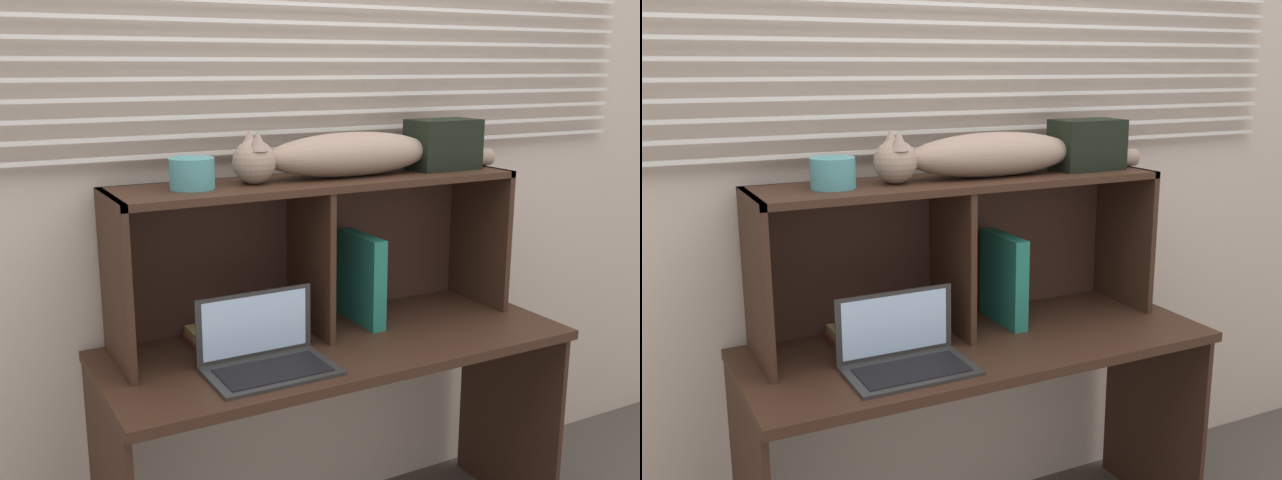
# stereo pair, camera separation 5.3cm
# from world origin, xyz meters

# --- Properties ---
(back_panel_with_blinds) EXTENTS (4.40, 0.08, 2.50)m
(back_panel_with_blinds) POSITION_xyz_m (0.00, 0.55, 1.26)
(back_panel_with_blinds) COLOR beige
(back_panel_with_blinds) RESTS_ON ground
(desk) EXTENTS (1.44, 0.57, 0.75)m
(desk) POSITION_xyz_m (0.00, 0.23, 0.60)
(desk) COLOR #352117
(desk) RESTS_ON ground
(hutch_shelf_unit) EXTENTS (1.29, 0.31, 0.49)m
(hutch_shelf_unit) POSITION_xyz_m (-0.00, 0.38, 1.08)
(hutch_shelf_unit) COLOR #352117
(hutch_shelf_unit) RESTS_ON desk
(cat) EXTENTS (0.94, 0.17, 0.16)m
(cat) POSITION_xyz_m (0.09, 0.34, 1.30)
(cat) COLOR gray
(cat) RESTS_ON hutch_shelf_unit
(laptop) EXTENTS (0.35, 0.23, 0.20)m
(laptop) POSITION_xyz_m (-0.28, 0.14, 0.79)
(laptop) COLOR #2B2B2B
(laptop) RESTS_ON desk
(binder_upright) EXTENTS (0.05, 0.23, 0.29)m
(binder_upright) POSITION_xyz_m (0.15, 0.34, 0.90)
(binder_upright) COLOR #207263
(binder_upright) RESTS_ON desk
(book_stack) EXTENTS (0.16, 0.25, 0.04)m
(book_stack) POSITION_xyz_m (-0.34, 0.35, 0.77)
(book_stack) COLOR brown
(book_stack) RESTS_ON desk
(small_basket) EXTENTS (0.13, 0.13, 0.09)m
(small_basket) POSITION_xyz_m (-0.41, 0.34, 1.28)
(small_basket) COLOR teal
(small_basket) RESTS_ON hutch_shelf_unit
(storage_box) EXTENTS (0.23, 0.14, 0.16)m
(storage_box) POSITION_xyz_m (0.46, 0.34, 1.32)
(storage_box) COLOR black
(storage_box) RESTS_ON hutch_shelf_unit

